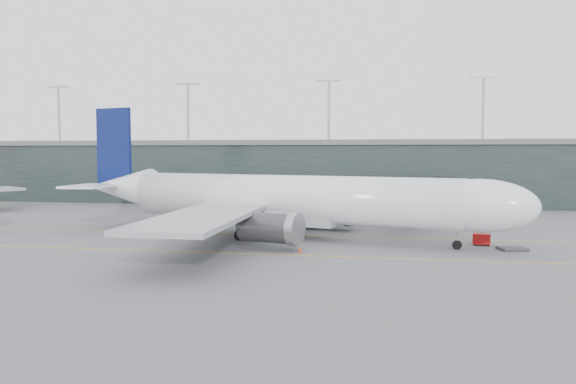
# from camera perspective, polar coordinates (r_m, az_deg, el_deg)

# --- Properties ---
(ground) EXTENTS (320.00, 320.00, 0.00)m
(ground) POSITION_cam_1_polar(r_m,az_deg,el_deg) (88.31, -2.33, -3.95)
(ground) COLOR #5A5A5F
(ground) RESTS_ON ground
(taxiline_a) EXTENTS (160.00, 0.25, 0.02)m
(taxiline_a) POSITION_cam_1_polar(r_m,az_deg,el_deg) (84.44, -2.91, -4.32)
(taxiline_a) COLOR gold
(taxiline_a) RESTS_ON ground
(taxiline_b) EXTENTS (160.00, 0.25, 0.02)m
(taxiline_b) POSITION_cam_1_polar(r_m,az_deg,el_deg) (69.14, -5.89, -6.19)
(taxiline_b) COLOR gold
(taxiline_b) RESTS_ON ground
(taxiline_lead_main) EXTENTS (0.25, 60.00, 0.02)m
(taxiline_lead_main) POSITION_cam_1_polar(r_m,az_deg,el_deg) (107.02, 2.58, -2.55)
(taxiline_lead_main) COLOR gold
(taxiline_lead_main) RESTS_ON ground
(terminal) EXTENTS (240.00, 36.00, 29.00)m
(terminal) POSITION_cam_1_polar(r_m,az_deg,el_deg) (144.72, 2.57, 2.18)
(terminal) COLOR black
(terminal) RESTS_ON ground
(main_aircraft) EXTENTS (69.07, 63.58, 19.65)m
(main_aircraft) POSITION_cam_1_polar(r_m,az_deg,el_deg) (80.77, -0.31, -0.76)
(main_aircraft) COLOR white
(main_aircraft) RESTS_ON ground
(jet_bridge) EXTENTS (15.56, 45.69, 7.09)m
(jet_bridge) POSITION_cam_1_polar(r_m,az_deg,el_deg) (110.48, 13.32, 0.31)
(jet_bridge) COLOR #27262B
(jet_bridge) RESTS_ON ground
(gse_cart) EXTENTS (2.43, 1.74, 1.53)m
(gse_cart) POSITION_cam_1_polar(r_m,az_deg,el_deg) (78.66, 19.05, -4.53)
(gse_cart) COLOR #AC0E0C
(gse_cart) RESTS_ON ground
(baggage_dolly) EXTENTS (3.77, 3.33, 0.32)m
(baggage_dolly) POSITION_cam_1_polar(r_m,az_deg,el_deg) (76.28, 21.82, -5.36)
(baggage_dolly) COLOR #323236
(baggage_dolly) RESTS_ON ground
(uld_a) EXTENTS (2.23, 1.79, 2.02)m
(uld_a) POSITION_cam_1_polar(r_m,az_deg,el_deg) (97.78, -3.17, -2.56)
(uld_a) COLOR #3A3B3F
(uld_a) RESTS_ON ground
(uld_b) EXTENTS (2.69, 2.40, 2.05)m
(uld_b) POSITION_cam_1_polar(r_m,az_deg,el_deg) (100.23, -2.25, -2.38)
(uld_b) COLOR #3A3B3F
(uld_b) RESTS_ON ground
(uld_c) EXTENTS (2.34, 1.94, 2.00)m
(uld_c) POSITION_cam_1_polar(r_m,az_deg,el_deg) (99.21, -0.80, -2.46)
(uld_c) COLOR #3A3B3F
(uld_c) RESTS_ON ground
(cone_nose) EXTENTS (0.48, 0.48, 0.76)m
(cone_nose) POSITION_cam_1_polar(r_m,az_deg,el_deg) (80.85, 19.24, -4.64)
(cone_nose) COLOR #FF600E
(cone_nose) RESTS_ON ground
(cone_wing_stbd) EXTENTS (0.50, 0.50, 0.79)m
(cone_wing_stbd) POSITION_cam_1_polar(r_m,az_deg,el_deg) (69.31, 1.24, -5.82)
(cone_wing_stbd) COLOR #D7430B
(cone_wing_stbd) RESTS_ON ground
(cone_wing_port) EXTENTS (0.42, 0.42, 0.67)m
(cone_wing_port) POSITION_cam_1_polar(r_m,az_deg,el_deg) (99.18, 3.60, -2.89)
(cone_wing_port) COLOR orange
(cone_wing_port) RESTS_ON ground
(cone_tail) EXTENTS (0.41, 0.41, 0.65)m
(cone_tail) POSITION_cam_1_polar(r_m,az_deg,el_deg) (81.63, -10.13, -4.44)
(cone_tail) COLOR red
(cone_tail) RESTS_ON ground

